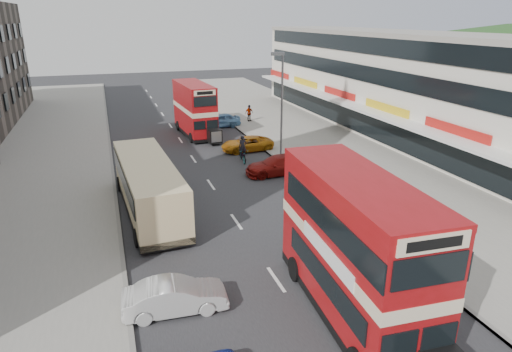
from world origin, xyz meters
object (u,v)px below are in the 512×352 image
object	(u,v)px
bus_second	(195,109)
pedestrian_far	(249,113)
street_lamp	(281,98)
car_left_front	(175,296)
bus_main	(355,248)
car_right_b	(247,144)
cyclist	(243,153)
coach	(148,185)
car_right_c	(220,120)
pedestrian_near	(318,164)
car_right_a	(278,165)

from	to	relation	value
bus_second	pedestrian_far	world-z (taller)	bus_second
pedestrian_far	street_lamp	bearing A→B (deg)	-113.62
car_left_front	pedestrian_far	world-z (taller)	pedestrian_far
bus_main	car_right_b	xyz separation A→B (m)	(2.86, 21.78, -2.15)
bus_second	cyclist	bearing A→B (deg)	96.87
street_lamp	car_right_b	xyz separation A→B (m)	(-1.82, 2.81, -4.19)
coach	car_left_front	world-z (taller)	coach
car_right_c	street_lamp	bearing A→B (deg)	5.38
bus_main	coach	bearing A→B (deg)	-59.12
street_lamp	pedestrian_far	distance (m)	13.46
pedestrian_near	street_lamp	bearing A→B (deg)	-102.25
car_left_front	car_right_b	bearing A→B (deg)	-20.89
car_right_b	car_right_c	size ratio (longest dim) A/B	1.04
car_right_b	pedestrian_near	xyz separation A→B (m)	(2.61, -7.86, 0.38)
pedestrian_near	pedestrian_far	size ratio (longest dim) A/B	0.98
coach	car_right_b	world-z (taller)	coach
bus_main	coach	size ratio (longest dim) A/B	0.91
coach	pedestrian_near	bearing A→B (deg)	6.85
car_right_c	pedestrian_near	bearing A→B (deg)	5.30
bus_main	car_right_c	distance (m)	30.85
street_lamp	pedestrian_near	size ratio (longest dim) A/B	4.89
bus_second	pedestrian_near	size ratio (longest dim) A/B	5.11
street_lamp	coach	world-z (taller)	street_lamp
street_lamp	bus_main	size ratio (longest dim) A/B	0.85
bus_second	pedestrian_far	distance (m)	7.32
car_right_b	pedestrian_near	distance (m)	8.29
coach	car_right_a	world-z (taller)	coach
street_lamp	car_right_c	world-z (taller)	street_lamp
street_lamp	car_right_b	world-z (taller)	street_lamp
street_lamp	bus_main	bearing A→B (deg)	-103.84
bus_second	coach	world-z (taller)	bus_second
car_right_a	pedestrian_far	distance (m)	16.58
car_left_front	car_right_c	world-z (taller)	car_right_c
bus_second	coach	bearing A→B (deg)	66.31
car_right_a	pedestrian_near	xyz separation A→B (m)	(2.32, -1.59, 0.30)
bus_second	coach	xyz separation A→B (m)	(-6.03, -16.60, -0.81)
bus_main	car_right_b	size ratio (longest dim) A/B	2.23
street_lamp	bus_second	distance (m)	10.89
coach	street_lamp	bearing A→B (deg)	30.15
coach	car_right_b	distance (m)	13.42
bus_main	car_right_a	xyz separation A→B (m)	(3.15, 15.51, -2.07)
car_right_b	car_right_c	world-z (taller)	car_right_c
street_lamp	pedestrian_near	bearing A→B (deg)	-81.13
car_right_a	car_right_c	world-z (taller)	car_right_c
coach	car_right_a	bearing A→B (deg)	18.23
coach	pedestrian_far	world-z (taller)	coach
bus_second	pedestrian_near	xyz separation A→B (m)	(5.57, -14.55, -1.47)
bus_main	car_right_a	size ratio (longest dim) A/B	2.06
coach	cyclist	world-z (taller)	coach
street_lamp	car_right_a	xyz separation A→B (m)	(-1.53, -3.47, -4.11)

